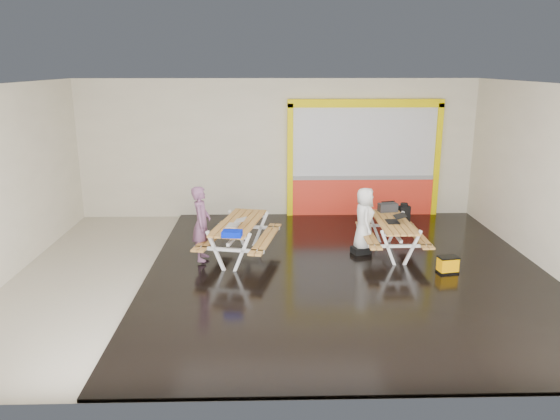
{
  "coord_description": "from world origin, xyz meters",
  "views": [
    {
      "loc": [
        -0.26,
        -9.53,
        3.83
      ],
      "look_at": [
        0.0,
        0.9,
        1.0
      ],
      "focal_mm": 34.55,
      "sensor_mm": 36.0,
      "label": 1
    }
  ],
  "objects_px": {
    "laptop_left": "(236,223)",
    "laptop_right": "(395,220)",
    "toolbox": "(388,207)",
    "backpack": "(404,213)",
    "picnic_table_left": "(239,231)",
    "picnic_table_right": "(393,229)",
    "blue_pouch": "(232,234)",
    "dark_case": "(361,250)",
    "person_right": "(364,219)",
    "fluke_bag": "(448,265)",
    "person_left": "(201,223)"
  },
  "relations": [
    {
      "from": "picnic_table_left",
      "to": "dark_case",
      "type": "xyz_separation_m",
      "value": [
        2.5,
        0.16,
        -0.49
      ]
    },
    {
      "from": "laptop_right",
      "to": "backpack",
      "type": "height_order",
      "value": "laptop_right"
    },
    {
      "from": "picnic_table_right",
      "to": "person_right",
      "type": "relative_size",
      "value": 1.4
    },
    {
      "from": "picnic_table_left",
      "to": "laptop_right",
      "type": "bearing_deg",
      "value": 2.0
    },
    {
      "from": "laptop_left",
      "to": "fluke_bag",
      "type": "bearing_deg",
      "value": -9.39
    },
    {
      "from": "backpack",
      "to": "fluke_bag",
      "type": "distance_m",
      "value": 2.06
    },
    {
      "from": "picnic_table_left",
      "to": "picnic_table_right",
      "type": "distance_m",
      "value": 3.14
    },
    {
      "from": "person_right",
      "to": "dark_case",
      "type": "bearing_deg",
      "value": 148.94
    },
    {
      "from": "laptop_left",
      "to": "laptop_right",
      "type": "bearing_deg",
      "value": 7.01
    },
    {
      "from": "person_left",
      "to": "backpack",
      "type": "relative_size",
      "value": 3.5
    },
    {
      "from": "picnic_table_left",
      "to": "laptop_left",
      "type": "xyz_separation_m",
      "value": [
        -0.05,
        -0.28,
        0.24
      ]
    },
    {
      "from": "person_right",
      "to": "backpack",
      "type": "height_order",
      "value": "person_right"
    },
    {
      "from": "laptop_left",
      "to": "dark_case",
      "type": "bearing_deg",
      "value": 9.93
    },
    {
      "from": "person_right",
      "to": "dark_case",
      "type": "height_order",
      "value": "person_right"
    },
    {
      "from": "fluke_bag",
      "to": "person_right",
      "type": "bearing_deg",
      "value": 138.91
    },
    {
      "from": "blue_pouch",
      "to": "dark_case",
      "type": "relative_size",
      "value": 0.97
    },
    {
      "from": "person_left",
      "to": "person_right",
      "type": "height_order",
      "value": "person_left"
    },
    {
      "from": "backpack",
      "to": "fluke_bag",
      "type": "height_order",
      "value": "backpack"
    },
    {
      "from": "laptop_right",
      "to": "dark_case",
      "type": "bearing_deg",
      "value": 175.57
    },
    {
      "from": "person_right",
      "to": "backpack",
      "type": "bearing_deg",
      "value": -50.36
    },
    {
      "from": "dark_case",
      "to": "fluke_bag",
      "type": "xyz_separation_m",
      "value": [
        1.44,
        -1.11,
        0.09
      ]
    },
    {
      "from": "person_right",
      "to": "person_left",
      "type": "bearing_deg",
      "value": 100.38
    },
    {
      "from": "picnic_table_right",
      "to": "picnic_table_left",
      "type": "bearing_deg",
      "value": -176.69
    },
    {
      "from": "picnic_table_right",
      "to": "person_left",
      "type": "height_order",
      "value": "person_left"
    },
    {
      "from": "toolbox",
      "to": "dark_case",
      "type": "distance_m",
      "value": 1.25
    },
    {
      "from": "laptop_right",
      "to": "fluke_bag",
      "type": "bearing_deg",
      "value": -53.59
    },
    {
      "from": "picnic_table_left",
      "to": "dark_case",
      "type": "relative_size",
      "value": 6.12
    },
    {
      "from": "person_left",
      "to": "backpack",
      "type": "bearing_deg",
      "value": -70.51
    },
    {
      "from": "picnic_table_left",
      "to": "dark_case",
      "type": "height_order",
      "value": "picnic_table_left"
    },
    {
      "from": "toolbox",
      "to": "backpack",
      "type": "distance_m",
      "value": 0.43
    },
    {
      "from": "picnic_table_left",
      "to": "person_right",
      "type": "xyz_separation_m",
      "value": [
        2.56,
        0.26,
        0.16
      ]
    },
    {
      "from": "laptop_right",
      "to": "person_right",
      "type": "bearing_deg",
      "value": 166.21
    },
    {
      "from": "picnic_table_right",
      "to": "dark_case",
      "type": "xyz_separation_m",
      "value": [
        -0.64,
        -0.02,
        -0.44
      ]
    },
    {
      "from": "laptop_left",
      "to": "dark_case",
      "type": "height_order",
      "value": "laptop_left"
    },
    {
      "from": "picnic_table_right",
      "to": "dark_case",
      "type": "height_order",
      "value": "picnic_table_right"
    },
    {
      "from": "picnic_table_left",
      "to": "backpack",
      "type": "relative_size",
      "value": 5.26
    },
    {
      "from": "picnic_table_left",
      "to": "fluke_bag",
      "type": "height_order",
      "value": "picnic_table_left"
    },
    {
      "from": "picnic_table_left",
      "to": "picnic_table_right",
      "type": "height_order",
      "value": "picnic_table_left"
    },
    {
      "from": "laptop_left",
      "to": "blue_pouch",
      "type": "xyz_separation_m",
      "value": [
        -0.03,
        -0.65,
        0.0
      ]
    },
    {
      "from": "laptop_left",
      "to": "toolbox",
      "type": "relative_size",
      "value": 0.95
    },
    {
      "from": "picnic_table_right",
      "to": "fluke_bag",
      "type": "bearing_deg",
      "value": -54.59
    },
    {
      "from": "backpack",
      "to": "person_right",
      "type": "bearing_deg",
      "value": -142.55
    },
    {
      "from": "picnic_table_right",
      "to": "blue_pouch",
      "type": "bearing_deg",
      "value": -160.87
    },
    {
      "from": "person_right",
      "to": "toolbox",
      "type": "height_order",
      "value": "person_right"
    },
    {
      "from": "toolbox",
      "to": "laptop_right",
      "type": "bearing_deg",
      "value": -91.79
    },
    {
      "from": "picnic_table_left",
      "to": "laptop_right",
      "type": "relative_size",
      "value": 5.81
    },
    {
      "from": "blue_pouch",
      "to": "laptop_right",
      "type": "bearing_deg",
      "value": 17.86
    },
    {
      "from": "person_right",
      "to": "laptop_left",
      "type": "height_order",
      "value": "person_right"
    },
    {
      "from": "picnic_table_right",
      "to": "toolbox",
      "type": "distance_m",
      "value": 0.79
    },
    {
      "from": "person_right",
      "to": "laptop_right",
      "type": "height_order",
      "value": "person_right"
    }
  ]
}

